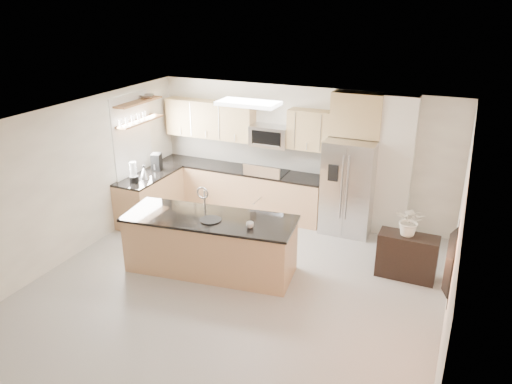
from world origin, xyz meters
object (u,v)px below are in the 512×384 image
at_px(platter, 211,220).
at_px(flower_vase, 411,214).
at_px(blender, 134,174).
at_px(kettle, 144,173).
at_px(television, 446,260).
at_px(range, 267,193).
at_px(credenza, 407,256).
at_px(island, 211,244).
at_px(cup, 250,225).
at_px(coffee_maker, 156,162).
at_px(microwave, 270,136).
at_px(bowl, 147,96).
at_px(refrigerator, 349,187).

distance_m(platter, flower_vase, 3.07).
bearing_deg(blender, flower_vase, 2.24).
distance_m(kettle, television, 5.85).
xyz_separation_m(range, television, (3.51, -3.12, 0.88)).
xyz_separation_m(range, blender, (-2.07, -1.51, 0.62)).
distance_m(credenza, television, 2.12).
distance_m(range, platter, 2.53).
distance_m(island, television, 3.69).
distance_m(cup, platter, 0.66).
distance_m(flower_vase, television, 1.92).
distance_m(cup, coffee_maker, 3.32).
height_order(blender, coffee_maker, blender).
height_order(kettle, coffee_maker, coffee_maker).
height_order(credenza, platter, platter).
relative_size(cup, blender, 0.29).
xyz_separation_m(credenza, cup, (-2.20, -1.13, 0.62)).
xyz_separation_m(microwave, kettle, (-2.02, -1.38, -0.60)).
xyz_separation_m(microwave, island, (0.00, -2.51, -1.16)).
height_order(microwave, television, microwave).
height_order(range, bowl, bowl).
bearing_deg(bowl, island, -37.39).
xyz_separation_m(range, credenza, (2.94, -1.33, -0.11)).
bearing_deg(coffee_maker, bowl, 153.38).
distance_m(kettle, flower_vase, 4.94).
relative_size(microwave, coffee_maker, 2.28).
relative_size(platter, kettle, 1.32).
distance_m(island, platter, 0.49).
relative_size(microwave, flower_vase, 1.05).
bearing_deg(microwave, blender, -141.72).
bearing_deg(bowl, coffee_maker, -26.62).
distance_m(microwave, flower_vase, 3.30).
relative_size(refrigerator, island, 0.63).
bearing_deg(flower_vase, range, 155.69).
distance_m(microwave, television, 4.79).
xyz_separation_m(cup, flower_vase, (2.18, 1.15, 0.11)).
bearing_deg(island, kettle, 143.75).
xyz_separation_m(credenza, kettle, (-4.96, 0.08, 0.67)).
distance_m(range, cup, 2.62).
height_order(coffee_maker, bowl, bowl).
height_order(refrigerator, credenza, refrigerator).
bearing_deg(blender, microwave, 38.28).
xyz_separation_m(island, coffee_maker, (-2.10, 1.64, 0.61)).
xyz_separation_m(coffee_maker, flower_vase, (5.01, -0.58, 0.01)).
bearing_deg(bowl, kettle, -69.36).
bearing_deg(range, island, -89.98).
height_order(refrigerator, television, refrigerator).
height_order(island, flower_vase, flower_vase).
bearing_deg(island, credenza, 12.40).
height_order(credenza, blender, blender).
relative_size(coffee_maker, flower_vase, 0.46).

